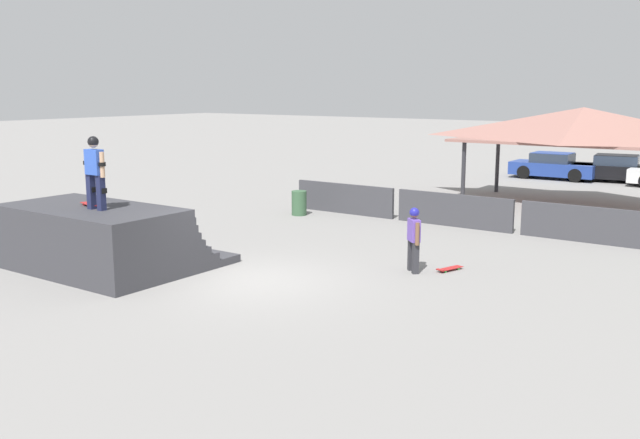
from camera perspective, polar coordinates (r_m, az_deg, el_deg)
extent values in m
plane|color=gray|center=(16.51, -5.49, -4.91)|extent=(160.00, 160.00, 0.00)
cube|color=#38383D|center=(18.61, -15.72, -3.18)|extent=(4.57, 3.95, 0.20)
cube|color=#38383D|center=(18.34, -16.67, -2.80)|extent=(4.57, 3.19, 0.20)
cube|color=#38383D|center=(18.22, -17.05, -2.28)|extent=(4.57, 2.91, 0.20)
cube|color=#38383D|center=(18.12, -17.31, -1.72)|extent=(4.57, 2.72, 0.20)
cube|color=#38383D|center=(18.04, -17.52, -1.15)|extent=(4.57, 2.59, 0.20)
cube|color=#38383D|center=(17.98, -17.67, -0.56)|extent=(4.57, 2.49, 0.20)
cube|color=#38383D|center=(17.92, -17.79, 0.04)|extent=(4.57, 2.43, 0.20)
cube|color=#38383D|center=(17.88, -17.87, 0.65)|extent=(4.57, 2.39, 0.20)
cylinder|color=silver|center=(18.59, -14.97, 1.36)|extent=(4.48, 0.07, 0.07)
cube|color=#1E2347|center=(17.22, -17.12, 2.05)|extent=(0.16, 0.16, 0.82)
cube|color=black|center=(17.23, -17.04, 2.23)|extent=(0.19, 0.14, 0.12)
cube|color=#1E2347|center=(17.50, -17.84, 2.14)|extent=(0.16, 0.16, 0.82)
cube|color=black|center=(17.51, -17.77, 2.31)|extent=(0.19, 0.14, 0.12)
cube|color=blue|center=(17.27, -17.61, 4.41)|extent=(0.45, 0.23, 0.58)
cylinder|color=tan|center=(17.06, -17.03, 4.21)|extent=(0.11, 0.11, 0.58)
cylinder|color=black|center=(17.06, -17.03, 4.25)|extent=(0.17, 0.17, 0.09)
cylinder|color=tan|center=(17.50, -18.16, 4.30)|extent=(0.11, 0.11, 0.58)
cylinder|color=black|center=(17.50, -18.16, 4.33)|extent=(0.17, 0.17, 0.09)
sphere|color=tan|center=(17.24, -17.69, 5.86)|extent=(0.23, 0.23, 0.23)
sphere|color=black|center=(17.24, -17.70, 5.95)|extent=(0.25, 0.25, 0.25)
cylinder|color=red|center=(17.70, -17.41, 0.99)|extent=(0.06, 0.04, 0.05)
cylinder|color=red|center=(17.65, -17.83, 0.94)|extent=(0.06, 0.04, 0.05)
cylinder|color=red|center=(18.17, -17.97, 1.19)|extent=(0.06, 0.04, 0.05)
cylinder|color=red|center=(18.12, -18.39, 1.15)|extent=(0.06, 0.04, 0.05)
cube|color=#B22323|center=(17.91, -17.91, 1.18)|extent=(0.84, 0.42, 0.02)
cube|color=#B22323|center=(17.56, -17.49, 1.09)|extent=(0.15, 0.22, 0.02)
cube|color=#2D2D33|center=(17.44, 7.30, -2.83)|extent=(0.20, 0.20, 0.76)
cube|color=#2D2D33|center=(17.13, 7.65, -3.08)|extent=(0.20, 0.20, 0.76)
cube|color=#6B4CB7|center=(17.15, 7.53, -0.85)|extent=(0.44, 0.43, 0.54)
cylinder|color=brown|center=(17.39, 7.26, -0.83)|extent=(0.14, 0.14, 0.54)
cylinder|color=brown|center=(16.92, 7.79, -1.16)|extent=(0.14, 0.14, 0.54)
sphere|color=brown|center=(17.07, 7.56, 0.48)|extent=(0.21, 0.21, 0.21)
sphere|color=#232399|center=(17.07, 7.56, 0.57)|extent=(0.23, 0.23, 0.23)
cylinder|color=green|center=(17.41, 10.00, -4.13)|extent=(0.04, 0.06, 0.05)
cylinder|color=green|center=(17.50, 9.67, -4.04)|extent=(0.04, 0.06, 0.05)
cylinder|color=green|center=(17.74, 11.02, -3.89)|extent=(0.04, 0.06, 0.05)
cylinder|color=green|center=(17.83, 10.68, -3.80)|extent=(0.04, 0.06, 0.05)
cube|color=#B22323|center=(17.61, 10.35, -3.86)|extent=(0.41, 0.77, 0.02)
cube|color=#B22323|center=(17.36, 9.59, -3.98)|extent=(0.22, 0.14, 0.02)
cube|color=#3D3D42|center=(25.13, 1.97, 1.68)|extent=(3.94, 0.12, 1.05)
cube|color=#3D3D42|center=(23.11, 10.66, 0.73)|extent=(3.94, 0.12, 1.05)
cube|color=#3D3D42|center=(21.73, 20.72, -0.39)|extent=(3.94, 0.12, 1.05)
cylinder|color=#2D2D33|center=(28.05, 11.40, 3.73)|extent=(0.16, 0.16, 2.34)
cylinder|color=#2D2D33|center=(31.20, 14.01, 4.29)|extent=(0.16, 0.16, 2.34)
cube|color=#9E6B60|center=(28.24, 20.21, 5.82)|extent=(9.17, 4.05, 0.10)
pyramid|color=#9E6B60|center=(28.20, 20.29, 7.17)|extent=(8.99, 3.96, 1.23)
cylinder|color=#385B3D|center=(24.79, -1.68, 1.33)|extent=(0.52, 0.52, 0.85)
cube|color=navy|center=(36.57, 18.20, 3.87)|extent=(4.05, 1.72, 0.62)
cube|color=#283342|center=(36.55, 18.09, 4.72)|extent=(1.88, 1.42, 0.46)
cube|color=navy|center=(36.53, 18.11, 5.08)|extent=(1.80, 1.38, 0.04)
cylinder|color=black|center=(36.99, 20.34, 3.55)|extent=(0.64, 0.21, 0.64)
cylinder|color=black|center=(35.55, 19.74, 3.33)|extent=(0.64, 0.21, 0.64)
cylinder|color=black|center=(37.66, 16.73, 3.87)|extent=(0.64, 0.21, 0.64)
cylinder|color=black|center=(36.24, 15.99, 3.67)|extent=(0.64, 0.21, 0.64)
cube|color=black|center=(36.46, 22.75, 3.56)|extent=(4.32, 2.22, 0.62)
cube|color=#283342|center=(36.41, 22.64, 4.41)|extent=(2.09, 1.65, 0.46)
cube|color=black|center=(36.39, 22.66, 4.77)|extent=(2.00, 1.60, 0.04)
cylinder|color=black|center=(37.34, 20.90, 3.57)|extent=(0.66, 0.29, 0.64)
cylinder|color=black|center=(35.85, 20.62, 3.33)|extent=(0.66, 0.29, 0.64)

